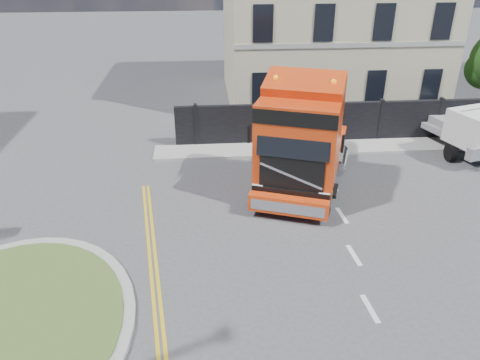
{
  "coord_description": "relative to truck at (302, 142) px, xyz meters",
  "views": [
    {
      "loc": [
        -1.64,
        -12.16,
        8.82
      ],
      "look_at": [
        -0.5,
        1.61,
        1.8
      ],
      "focal_mm": 35.0,
      "sensor_mm": 36.0,
      "label": 1
    }
  ],
  "objects": [
    {
      "name": "ground",
      "position": [
        -2.08,
        -4.19,
        -2.03
      ],
      "size": [
        120.0,
        120.0,
        0.0
      ],
      "primitive_type": "plane",
      "color": "#424244",
      "rests_on": "ground"
    },
    {
      "name": "hoarding_fence",
      "position": [
        4.47,
        4.81,
        -1.03
      ],
      "size": [
        18.8,
        0.25,
        2.0
      ],
      "color": "black",
      "rests_on": "ground"
    },
    {
      "name": "georgian_building",
      "position": [
        3.92,
        12.31,
        3.74
      ],
      "size": [
        12.3,
        10.3,
        12.8
      ],
      "color": "#B7B191",
      "rests_on": "ground"
    },
    {
      "name": "pavement_far",
      "position": [
        3.92,
        3.91,
        -1.97
      ],
      "size": [
        20.0,
        1.6,
        0.12
      ],
      "primitive_type": "cube",
      "color": "#969590",
      "rests_on": "ground"
    },
    {
      "name": "truck",
      "position": [
        0.0,
        0.0,
        0.0
      ],
      "size": [
        5.24,
        8.06,
        4.53
      ],
      "rotation": [
        0.0,
        0.0,
        -0.35
      ],
      "color": "black",
      "rests_on": "ground"
    },
    {
      "name": "flatbed_pickup",
      "position": [
        8.4,
        2.76,
        -0.81
      ],
      "size": [
        3.64,
        5.91,
        2.27
      ],
      "rotation": [
        0.0,
        0.0,
        0.29
      ],
      "color": "slate",
      "rests_on": "ground"
    }
  ]
}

